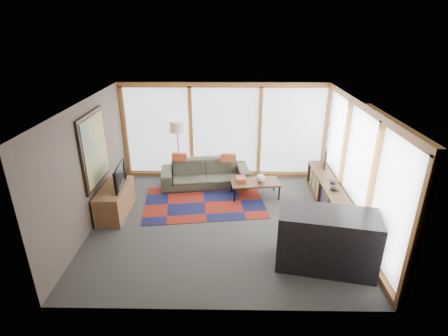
{
  "coord_description": "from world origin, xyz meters",
  "views": [
    {
      "loc": [
        0.11,
        -6.52,
        4.04
      ],
      "look_at": [
        0.0,
        0.4,
        1.1
      ],
      "focal_mm": 28.0,
      "sensor_mm": 36.0,
      "label": 1
    }
  ],
  "objects_px": {
    "television": "(116,176)",
    "tv_console": "(115,201)",
    "coffee_table": "(255,189)",
    "bar_counter": "(327,240)",
    "floor_lamp": "(178,151)",
    "sofa": "(205,173)",
    "bookshelf": "(327,192)"
  },
  "relations": [
    {
      "from": "television",
      "to": "tv_console",
      "type": "bearing_deg",
      "value": 117.96
    },
    {
      "from": "coffee_table",
      "to": "bar_counter",
      "type": "height_order",
      "value": "bar_counter"
    },
    {
      "from": "floor_lamp",
      "to": "television",
      "type": "distance_m",
      "value": 2.18
    },
    {
      "from": "coffee_table",
      "to": "television",
      "type": "distance_m",
      "value": 3.3
    },
    {
      "from": "sofa",
      "to": "floor_lamp",
      "type": "xyz_separation_m",
      "value": [
        -0.73,
        0.39,
        0.49
      ]
    },
    {
      "from": "sofa",
      "to": "bookshelf",
      "type": "height_order",
      "value": "sofa"
    },
    {
      "from": "floor_lamp",
      "to": "sofa",
      "type": "bearing_deg",
      "value": -27.78
    },
    {
      "from": "floor_lamp",
      "to": "television",
      "type": "bearing_deg",
      "value": -120.25
    },
    {
      "from": "sofa",
      "to": "television",
      "type": "relative_size",
      "value": 2.55
    },
    {
      "from": "sofa",
      "to": "floor_lamp",
      "type": "bearing_deg",
      "value": 144.5
    },
    {
      "from": "floor_lamp",
      "to": "coffee_table",
      "type": "distance_m",
      "value": 2.33
    },
    {
      "from": "coffee_table",
      "to": "bar_counter",
      "type": "relative_size",
      "value": 0.71
    },
    {
      "from": "coffee_table",
      "to": "television",
      "type": "relative_size",
      "value": 1.32
    },
    {
      "from": "television",
      "to": "sofa",
      "type": "bearing_deg",
      "value": -53.86
    },
    {
      "from": "coffee_table",
      "to": "bar_counter",
      "type": "bearing_deg",
      "value": -68.21
    },
    {
      "from": "bookshelf",
      "to": "tv_console",
      "type": "xyz_separation_m",
      "value": [
        -4.86,
        -0.54,
        0.02
      ]
    },
    {
      "from": "bookshelf",
      "to": "bar_counter",
      "type": "distance_m",
      "value": 2.38
    },
    {
      "from": "sofa",
      "to": "bar_counter",
      "type": "height_order",
      "value": "bar_counter"
    },
    {
      "from": "bookshelf",
      "to": "bar_counter",
      "type": "relative_size",
      "value": 1.47
    },
    {
      "from": "bookshelf",
      "to": "television",
      "type": "height_order",
      "value": "television"
    },
    {
      "from": "bar_counter",
      "to": "bookshelf",
      "type": "bearing_deg",
      "value": 86.11
    },
    {
      "from": "floor_lamp",
      "to": "tv_console",
      "type": "relative_size",
      "value": 1.25
    },
    {
      "from": "tv_console",
      "to": "television",
      "type": "bearing_deg",
      "value": 31.04
    },
    {
      "from": "tv_console",
      "to": "bar_counter",
      "type": "relative_size",
      "value": 0.78
    },
    {
      "from": "bar_counter",
      "to": "sofa",
      "type": "bearing_deg",
      "value": 136.7
    },
    {
      "from": "television",
      "to": "bar_counter",
      "type": "height_order",
      "value": "television"
    },
    {
      "from": "floor_lamp",
      "to": "coffee_table",
      "type": "relative_size",
      "value": 1.39
    },
    {
      "from": "tv_console",
      "to": "bar_counter",
      "type": "bearing_deg",
      "value": -22.36
    },
    {
      "from": "tv_console",
      "to": "sofa",
      "type": "bearing_deg",
      "value": 38.93
    },
    {
      "from": "sofa",
      "to": "floor_lamp",
      "type": "relative_size",
      "value": 1.39
    },
    {
      "from": "coffee_table",
      "to": "tv_console",
      "type": "xyz_separation_m",
      "value": [
        -3.18,
        -0.9,
        0.13
      ]
    },
    {
      "from": "tv_console",
      "to": "coffee_table",
      "type": "bearing_deg",
      "value": 15.87
    }
  ]
}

